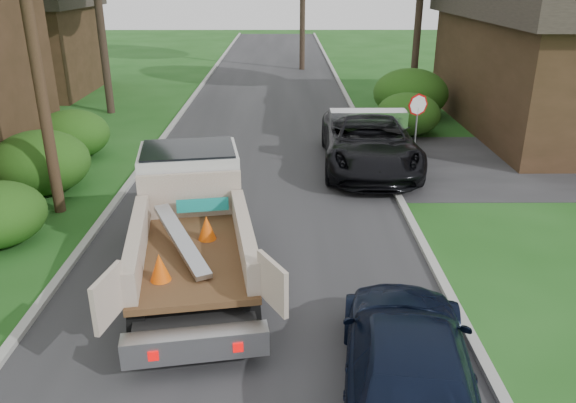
# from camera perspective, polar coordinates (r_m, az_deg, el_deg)

# --- Properties ---
(ground) EXTENTS (120.00, 120.00, 0.00)m
(ground) POSITION_cam_1_polar(r_m,az_deg,el_deg) (11.27, -4.20, -10.89)
(ground) COLOR #1A4A15
(ground) RESTS_ON ground
(road) EXTENTS (8.00, 90.00, 0.02)m
(road) POSITION_cam_1_polar(r_m,az_deg,el_deg) (20.38, -2.49, 4.60)
(road) COLOR #28282B
(road) RESTS_ON ground
(curb_left) EXTENTS (0.20, 90.00, 0.12)m
(curb_left) POSITION_cam_1_polar(r_m,az_deg,el_deg) (20.92, -13.83, 4.59)
(curb_left) COLOR #9E9E99
(curb_left) RESTS_ON ground
(curb_right) EXTENTS (0.20, 90.00, 0.12)m
(curb_right) POSITION_cam_1_polar(r_m,az_deg,el_deg) (20.63, 9.00, 4.72)
(curb_right) COLOR #9E9E99
(curb_right) RESTS_ON ground
(stop_sign) EXTENTS (0.71, 0.32, 2.48)m
(stop_sign) POSITION_cam_1_polar(r_m,az_deg,el_deg) (19.45, 12.99, 8.62)
(stop_sign) COLOR slate
(stop_sign) RESTS_ON ground
(utility_pole) EXTENTS (2.42, 1.25, 10.00)m
(utility_pole) POSITION_cam_1_polar(r_m,az_deg,el_deg) (15.73, -24.84, 16.71)
(utility_pole) COLOR #382619
(utility_pole) RESTS_ON ground
(house_left_far) EXTENTS (7.56, 7.56, 6.00)m
(house_left_far) POSITION_cam_1_polar(r_m,az_deg,el_deg) (34.64, -25.62, 14.94)
(house_left_far) COLOR #352515
(house_left_far) RESTS_ON ground
(hedge_left_b) EXTENTS (2.86, 2.86, 1.87)m
(hedge_left_b) POSITION_cam_1_polar(r_m,az_deg,el_deg) (18.25, -23.83, 3.65)
(hedge_left_b) COLOR #1B440F
(hedge_left_b) RESTS_ON ground
(hedge_left_c) EXTENTS (2.60, 2.60, 1.70)m
(hedge_left_c) POSITION_cam_1_polar(r_m,az_deg,el_deg) (21.50, -21.08, 6.41)
(hedge_left_c) COLOR #1B440F
(hedge_left_c) RESTS_ON ground
(hedge_right_a) EXTENTS (2.60, 2.60, 1.70)m
(hedge_right_a) POSITION_cam_1_polar(r_m,az_deg,el_deg) (23.59, 12.11, 8.69)
(hedge_right_a) COLOR #1B440F
(hedge_right_a) RESTS_ON ground
(hedge_right_b) EXTENTS (3.38, 3.38, 2.21)m
(hedge_right_b) POSITION_cam_1_polar(r_m,az_deg,el_deg) (26.55, 12.33, 10.70)
(hedge_right_b) COLOR #1B440F
(hedge_right_b) RESTS_ON ground
(flatbed_truck) EXTENTS (3.57, 6.62, 2.38)m
(flatbed_truck) POSITION_cam_1_polar(r_m,az_deg,el_deg) (12.55, -9.82, -0.87)
(flatbed_truck) COLOR black
(flatbed_truck) RESTS_ON ground
(black_pickup) EXTENTS (3.27, 6.66, 1.82)m
(black_pickup) POSITION_cam_1_polar(r_m,az_deg,el_deg) (19.17, 8.22, 6.08)
(black_pickup) COLOR black
(black_pickup) RESTS_ON ground
(navy_suv) EXTENTS (2.65, 5.15, 1.43)m
(navy_suv) POSITION_cam_1_polar(r_m,az_deg,el_deg) (8.99, 12.05, -15.49)
(navy_suv) COLOR black
(navy_suv) RESTS_ON ground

